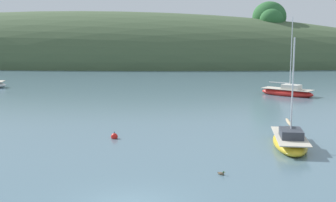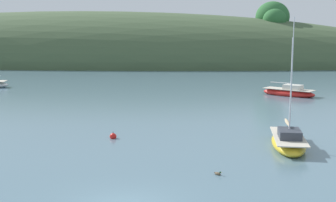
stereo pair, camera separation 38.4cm
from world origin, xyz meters
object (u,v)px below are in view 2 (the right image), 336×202
mooring_buoy_channel (113,136)px  sailboat_red_portside (288,141)px  sailboat_black_sloop (289,92)px  duck_straggler (218,174)px

mooring_buoy_channel → sailboat_red_portside: bearing=-7.1°
sailboat_red_portside → mooring_buoy_channel: 10.94m
sailboat_red_portside → mooring_buoy_channel: bearing=172.9°
sailboat_black_sloop → mooring_buoy_channel: size_ratio=15.76×
mooring_buoy_channel → sailboat_black_sloop: bearing=54.9°
duck_straggler → mooring_buoy_channel: bearing=133.1°
mooring_buoy_channel → duck_straggler: size_ratio=1.41×
mooring_buoy_channel → duck_straggler: (6.57, -7.02, -0.07)m
sailboat_red_portside → duck_straggler: sailboat_red_portside is taller
sailboat_red_portside → sailboat_black_sloop: (3.90, 22.39, 0.01)m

